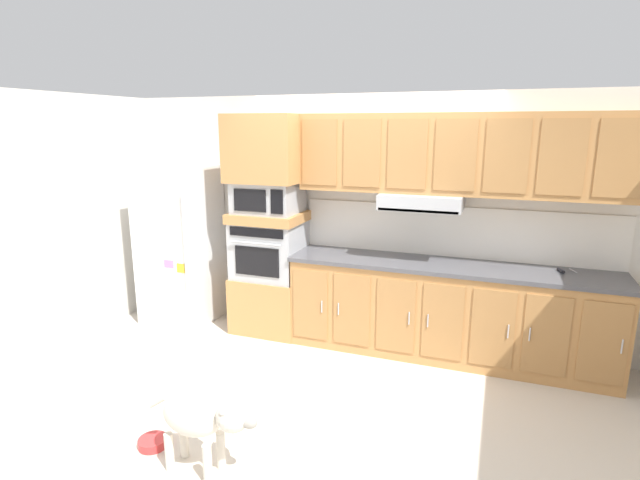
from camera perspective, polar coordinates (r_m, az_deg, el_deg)
ground_plane at (r=4.59m, az=1.62°, el=-15.29°), size 9.60×9.60×0.00m
back_kitchen_wall at (r=5.19m, az=5.66°, el=2.67°), size 6.20×0.12×2.50m
side_panel_left at (r=5.68m, az=-26.13°, el=2.29°), size 0.12×7.10×2.50m
refrigerator at (r=5.77m, az=-15.87°, el=-0.47°), size 0.76×0.73×1.76m
oven_base_cabinet at (r=5.45m, az=-5.71°, el=-7.20°), size 0.74×0.62×0.60m
built_in_oven at (r=5.27m, az=-5.87°, el=-1.07°), size 0.70×0.62×0.60m
appliance_mid_shelf at (r=5.20m, az=-5.95°, el=2.68°), size 0.74×0.62×0.10m
microwave at (r=5.16m, az=-6.02°, el=4.96°), size 0.64×0.54×0.32m
appliance_upper_cabinet at (r=5.12m, az=-6.14°, el=10.51°), size 0.74×0.62×0.68m
lower_cabinet_run at (r=4.91m, az=14.41°, el=-8.12°), size 2.99×0.63×0.88m
countertop_slab at (r=4.77m, az=14.72°, el=-2.94°), size 3.03×0.64×0.04m
backsplash_panel at (r=4.99m, az=15.25°, el=0.91°), size 3.03×0.02×0.50m
upper_cabinet_with_hood at (r=4.73m, az=15.36°, el=9.23°), size 2.99×0.48×0.88m
screwdriver at (r=4.86m, az=26.23°, el=-3.20°), size 0.16×0.15×0.03m
dog at (r=3.37m, az=-13.46°, el=-19.38°), size 0.82×0.29×0.59m
dog_food_bowl at (r=3.89m, az=-18.80°, el=-21.29°), size 0.20×0.20×0.06m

